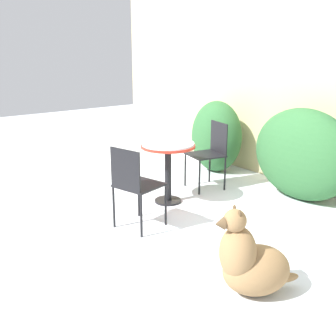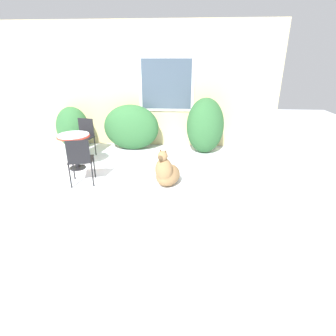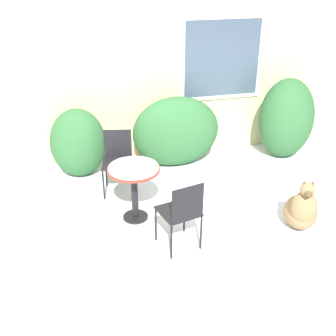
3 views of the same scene
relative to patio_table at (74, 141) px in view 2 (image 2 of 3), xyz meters
The scene contains 9 objects.
ground_plane 0.85m from the patio_table, 38.67° to the right, with size 16.00×16.00×0.00m, color silver.
house_wall 2.10m from the patio_table, 73.18° to the left, with size 8.00×0.10×2.98m.
shrub_left 1.49m from the patio_table, 114.01° to the left, with size 0.81×0.67×1.05m.
shrub_middle 1.63m from the patio_table, 56.86° to the left, with size 1.36×0.64×1.12m.
shrub_right 2.98m from the patio_table, 25.03° to the left, with size 0.88×0.82×1.31m.
patio_table is the anchor object (origin of this frame).
patio_chair_near_table 0.78m from the patio_table, 97.40° to the left, with size 0.49×0.49×0.87m.
patio_chair_far_side 0.84m from the patio_table, 61.09° to the right, with size 0.51×0.51×0.87m.
dog 2.07m from the patio_table, 19.79° to the right, with size 0.58×0.69×0.72m.
Camera 2 is at (1.78, -4.54, 2.10)m, focal length 28.00 mm.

